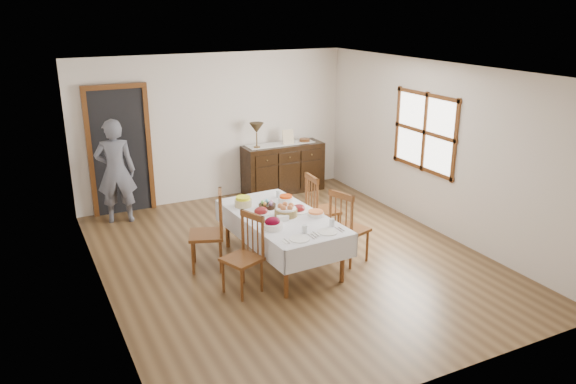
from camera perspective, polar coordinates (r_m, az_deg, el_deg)
name	(u,v)px	position (r m, az deg, el deg)	size (l,w,h in m)	color
ground	(291,258)	(7.93, 0.33, -6.73)	(6.00, 6.00, 0.00)	brown
room_shell	(268,139)	(7.69, -2.05, 5.42)	(5.02, 6.02, 2.65)	silver
dining_table	(281,221)	(7.54, -0.72, -2.99)	(1.15, 2.10, 0.70)	silver
chair_left_near	(245,253)	(6.90, -4.39, -6.24)	(0.53, 0.53, 0.99)	#5D3215
chair_left_far	(210,230)	(7.52, -7.89, -3.86)	(0.57, 0.57, 1.07)	#5D3215
chair_right_near	(347,226)	(7.65, 6.03, -3.49)	(0.55, 0.55, 1.05)	#5D3215
chair_right_far	(320,207)	(8.35, 3.25, -1.56)	(0.45, 0.45, 1.03)	#5D3215
sideboard	(283,168)	(10.56, -0.51, 2.45)	(1.53, 0.55, 0.92)	black
person	(115,168)	(9.36, -17.13, 2.36)	(0.57, 0.36, 1.82)	#585A66
bread_basket	(286,211)	(7.47, -0.21, -1.93)	(0.31, 0.31, 0.17)	olive
egg_basket	(267,205)	(7.77, -2.12, -1.37)	(0.24, 0.24, 0.11)	black
ham_platter_a	(261,212)	(7.56, -2.77, -2.00)	(0.27, 0.27, 0.11)	white
ham_platter_b	(298,209)	(7.65, 1.07, -1.75)	(0.30, 0.30, 0.11)	white
beet_bowl	(272,224)	(7.06, -1.59, -3.26)	(0.27, 0.27, 0.15)	white
carrot_bowl	(286,199)	(8.00, -0.23, -0.69)	(0.22, 0.22, 0.10)	white
pineapple_bowl	(243,202)	(7.85, -4.58, -1.00)	(0.24, 0.24, 0.14)	#CBB983
casserole_dish	(316,213)	(7.49, 2.84, -2.18)	(0.22, 0.22, 0.07)	white
butter_dish	(283,218)	(7.32, -0.53, -2.67)	(0.14, 0.10, 0.07)	white
setting_left	(301,236)	(6.81, 1.31, -4.45)	(0.43, 0.31, 0.10)	white
setting_right	(329,229)	(7.03, 4.16, -3.74)	(0.43, 0.31, 0.10)	white
glass_far_a	(248,199)	(7.97, -4.05, -0.76)	(0.06, 0.06, 0.11)	silver
glass_far_b	(278,194)	(8.18, -0.99, -0.21)	(0.07, 0.07, 0.11)	silver
runner	(281,144)	(10.46, -0.77, 4.91)	(1.30, 0.35, 0.01)	white
table_lamp	(257,129)	(10.11, -3.22, 6.44)	(0.26, 0.26, 0.46)	brown
picture_frame	(288,137)	(10.40, 0.01, 5.60)	(0.22, 0.08, 0.28)	beige
deco_bowl	(305,140)	(10.65, 1.69, 5.28)	(0.20, 0.20, 0.06)	#5D3215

